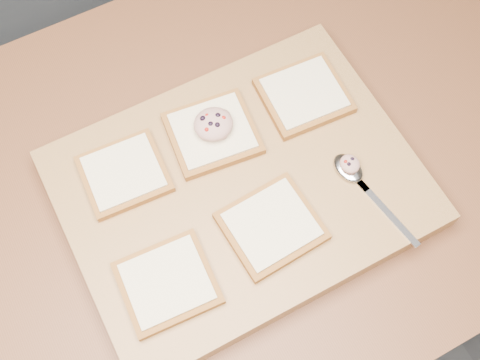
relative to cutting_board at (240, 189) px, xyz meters
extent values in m
plane|color=#515459|center=(0.08, 0.05, -0.92)|extent=(4.00, 4.00, 0.00)
cube|color=slate|center=(0.08, 0.05, -0.50)|extent=(1.90, 0.75, 0.84)
cube|color=brown|center=(0.08, 0.05, -0.05)|extent=(2.00, 0.80, 0.06)
cube|color=#A37545|center=(0.00, 0.00, 0.00)|extent=(0.52, 0.40, 0.04)
cube|color=#9F6329|center=(-0.15, 0.09, 0.03)|extent=(0.13, 0.12, 0.01)
cube|color=#FAEABE|center=(-0.15, 0.09, 0.04)|extent=(0.11, 0.10, 0.00)
cube|color=#9F6329|center=(0.00, 0.09, 0.03)|extent=(0.14, 0.13, 0.01)
cube|color=#FAEABE|center=(0.00, 0.09, 0.04)|extent=(0.12, 0.11, 0.00)
cube|color=#9F6329|center=(0.16, 0.09, 0.03)|extent=(0.14, 0.13, 0.01)
cube|color=#FAEABE|center=(0.16, 0.09, 0.04)|extent=(0.12, 0.11, 0.00)
cube|color=#9F6329|center=(-0.16, -0.09, 0.03)|extent=(0.13, 0.12, 0.01)
cube|color=#FAEABE|center=(-0.16, -0.09, 0.04)|extent=(0.12, 0.11, 0.00)
cube|color=#9F6329|center=(0.01, -0.08, 0.03)|extent=(0.14, 0.13, 0.01)
cube|color=#FAEABE|center=(0.01, -0.08, 0.04)|extent=(0.12, 0.11, 0.00)
ellipsoid|color=tan|center=(0.00, 0.09, 0.05)|extent=(0.06, 0.06, 0.03)
sphere|color=black|center=(0.01, 0.10, 0.06)|extent=(0.01, 0.01, 0.01)
sphere|color=black|center=(-0.01, 0.10, 0.06)|extent=(0.01, 0.01, 0.01)
sphere|color=black|center=(0.01, 0.08, 0.06)|extent=(0.01, 0.01, 0.01)
sphere|color=black|center=(0.00, 0.09, 0.06)|extent=(0.01, 0.01, 0.01)
sphere|color=#A5140C|center=(0.02, 0.09, 0.06)|extent=(0.01, 0.01, 0.01)
sphere|color=#A5140C|center=(0.00, 0.11, 0.06)|extent=(0.01, 0.01, 0.01)
sphere|color=#A5140C|center=(-0.01, 0.08, 0.06)|extent=(0.01, 0.01, 0.01)
ellipsoid|color=silver|center=(0.16, -0.06, 0.03)|extent=(0.04, 0.06, 0.01)
cube|color=silver|center=(0.16, -0.08, 0.02)|extent=(0.02, 0.04, 0.00)
cube|color=silver|center=(0.17, -0.14, 0.02)|extent=(0.03, 0.14, 0.00)
ellipsoid|color=tan|center=(0.16, -0.06, 0.04)|extent=(0.03, 0.03, 0.02)
sphere|color=black|center=(0.16, -0.05, 0.05)|extent=(0.01, 0.01, 0.01)
sphere|color=black|center=(0.15, -0.06, 0.05)|extent=(0.01, 0.01, 0.01)
sphere|color=#A5140C|center=(0.15, -0.05, 0.05)|extent=(0.01, 0.01, 0.01)
camera|label=1|loc=(-0.17, -0.32, 0.85)|focal=45.00mm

